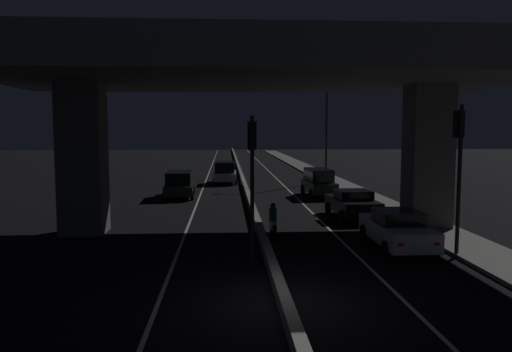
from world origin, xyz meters
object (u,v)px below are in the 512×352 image
(traffic_light_right_of_median, at_px, (459,154))
(car_white_lead, at_px, (397,229))
(car_white_second_oncoming, at_px, (225,172))
(car_dark_green_lead_oncoming, at_px, (179,184))
(car_dark_green_third, at_px, (319,182))
(street_lamp, at_px, (322,122))
(motorcycle_white_filtering_near, at_px, (273,223))
(traffic_light_left_of_median, at_px, (252,162))
(car_black_second, at_px, (353,204))
(pedestrian_on_sidewalk, at_px, (419,209))

(traffic_light_right_of_median, bearing_deg, car_white_lead, 145.98)
(car_white_lead, xyz_separation_m, car_white_second_oncoming, (-6.48, 23.58, 0.18))
(car_dark_green_lead_oncoming, relative_size, car_white_second_oncoming, 1.08)
(car_white_lead, height_order, car_dark_green_third, car_dark_green_third)
(street_lamp, height_order, car_white_lead, street_lamp)
(car_dark_green_lead_oncoming, xyz_separation_m, motorcycle_white_filtering_near, (5.06, -12.79, -0.29))
(car_white_lead, relative_size, motorcycle_white_filtering_near, 2.39)
(car_dark_green_lead_oncoming, height_order, car_white_second_oncoming, car_white_second_oncoming)
(traffic_light_left_of_median, height_order, street_lamp, street_lamp)
(street_lamp, bearing_deg, car_dark_green_lead_oncoming, -142.11)
(car_dark_green_lead_oncoming, bearing_deg, street_lamp, 125.68)
(car_black_second, relative_size, pedestrian_on_sidewalk, 2.46)
(car_dark_green_lead_oncoming, bearing_deg, car_white_lead, 30.07)
(traffic_light_left_of_median, height_order, car_white_lead, traffic_light_left_of_median)
(pedestrian_on_sidewalk, bearing_deg, street_lamp, 91.13)
(car_black_second, bearing_deg, pedestrian_on_sidewalk, -149.63)
(car_black_second, distance_m, car_dark_green_lead_oncoming, 12.73)
(car_black_second, relative_size, car_white_second_oncoming, 1.05)
(traffic_light_left_of_median, bearing_deg, street_lamp, 73.81)
(car_dark_green_third, relative_size, car_dark_green_lead_oncoming, 0.96)
(street_lamp, xyz_separation_m, car_dark_green_lead_oncoming, (-11.27, -8.77, -4.19))
(traffic_light_left_of_median, distance_m, car_dark_green_third, 17.12)
(car_dark_green_lead_oncoming, distance_m, pedestrian_on_sidewalk, 16.55)
(car_black_second, xyz_separation_m, pedestrian_on_sidewalk, (2.14, -3.30, 0.24))
(street_lamp, xyz_separation_m, car_black_second, (-1.73, -17.20, -4.35))
(car_dark_green_third, relative_size, pedestrian_on_sidewalk, 2.44)
(car_dark_green_third, distance_m, car_dark_green_lead_oncoming, 9.35)
(car_white_lead, xyz_separation_m, pedestrian_on_sidewalk, (2.15, 3.35, 0.23))
(car_white_lead, relative_size, car_black_second, 1.07)
(traffic_light_left_of_median, height_order, car_dark_green_lead_oncoming, traffic_light_left_of_median)
(traffic_light_right_of_median, distance_m, motorcycle_white_filtering_near, 7.70)
(traffic_light_right_of_median, distance_m, pedestrian_on_sidewalk, 5.25)
(street_lamp, relative_size, car_dark_green_lead_oncoming, 1.99)
(car_black_second, distance_m, car_white_second_oncoming, 18.14)
(car_black_second, height_order, motorcycle_white_filtering_near, motorcycle_white_filtering_near)
(car_black_second, relative_size, car_dark_green_lead_oncoming, 0.97)
(car_white_lead, distance_m, pedestrian_on_sidewalk, 3.99)
(traffic_light_right_of_median, height_order, car_dark_green_lead_oncoming, traffic_light_right_of_median)
(traffic_light_right_of_median, relative_size, pedestrian_on_sidewalk, 3.13)
(car_dark_green_third, bearing_deg, traffic_light_left_of_median, 158.92)
(traffic_light_right_of_median, bearing_deg, street_lamp, 89.94)
(traffic_light_left_of_median, height_order, car_black_second, traffic_light_left_of_median)
(car_dark_green_lead_oncoming, bearing_deg, traffic_light_left_of_median, 11.65)
(traffic_light_right_of_median, bearing_deg, car_black_second, 102.31)
(car_dark_green_third, height_order, pedestrian_on_sidewalk, car_dark_green_third)
(street_lamp, bearing_deg, traffic_light_left_of_median, -106.19)
(traffic_light_left_of_median, height_order, car_white_second_oncoming, traffic_light_left_of_median)
(traffic_light_right_of_median, xyz_separation_m, motorcycle_white_filtering_near, (-6.19, 3.45, -3.02))
(traffic_light_right_of_median, height_order, street_lamp, street_lamp)
(car_black_second, height_order, car_white_second_oncoming, car_white_second_oncoming)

